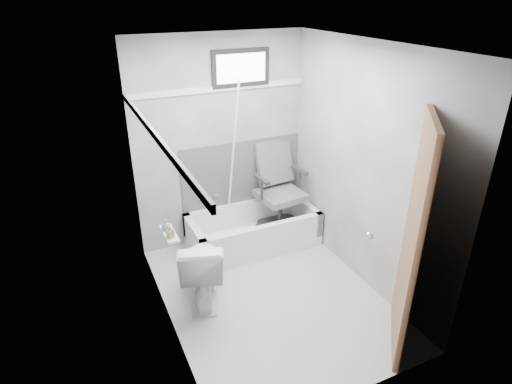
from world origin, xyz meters
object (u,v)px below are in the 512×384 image
office_chair (281,189)px  toilet (202,268)px  bathtub (253,229)px  door (466,254)px  soap_bottle_a (170,232)px  soap_bottle_b (166,225)px

office_chair → toilet: (-1.23, -0.74, -0.28)m
bathtub → toilet: size_ratio=2.04×
bathtub → door: size_ratio=0.75×
soap_bottle_a → office_chair: bearing=31.7°
door → bathtub: bearing=108.7°
soap_bottle_a → bathtub: bearing=37.9°
bathtub → toilet: (-0.85, -0.69, 0.15)m
toilet → soap_bottle_b: soap_bottle_b is taller
toilet → bathtub: bearing=-122.4°
office_chair → soap_bottle_a: office_chair is taller
soap_bottle_b → toilet: bearing=14.6°
soap_bottle_a → soap_bottle_b: soap_bottle_a is taller
door → soap_bottle_a: bearing=145.9°
office_chair → toilet: office_chair is taller
bathtub → door: (0.75, -2.21, 0.79)m
soap_bottle_a → soap_bottle_b: (0.00, 0.14, -0.01)m
bathtub → soap_bottle_b: 1.59m
toilet → soap_bottle_b: 0.68m
bathtub → soap_bottle_b: soap_bottle_b is taller
bathtub → door: 2.46m
toilet → soap_bottle_a: size_ratio=6.41×
bathtub → toilet: toilet is taller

